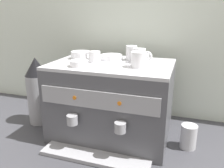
{
  "coord_description": "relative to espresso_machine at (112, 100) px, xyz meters",
  "views": [
    {
      "loc": [
        0.4,
        -1.19,
        0.72
      ],
      "look_at": [
        0.0,
        0.0,
        0.32
      ],
      "focal_mm": 36.85,
      "sensor_mm": 36.0,
      "label": 1
    }
  ],
  "objects": [
    {
      "name": "ground_plane",
      "position": [
        0.0,
        0.0,
        -0.22
      ],
      "size": [
        4.0,
        4.0,
        0.0
      ],
      "primitive_type": "plane",
      "color": "#38383D"
    },
    {
      "name": "tiled_backsplash_wall",
      "position": [
        0.0,
        0.39,
        0.28
      ],
      "size": [
        2.8,
        0.03,
        0.99
      ],
      "primitive_type": "cube",
      "color": "silver",
      "rests_on": "ground_plane"
    },
    {
      "name": "espresso_machine",
      "position": [
        0.0,
        0.0,
        0.0
      ],
      "size": [
        0.67,
        0.57,
        0.44
      ],
      "color": "#4C4C51",
      "rests_on": "ground_plane"
    },
    {
      "name": "ceramic_cup_0",
      "position": [
        0.17,
        -0.05,
        0.26
      ],
      "size": [
        0.09,
        0.12,
        0.08
      ],
      "color": "white",
      "rests_on": "espresso_machine"
    },
    {
      "name": "ceramic_cup_1",
      "position": [
        0.08,
        0.12,
        0.26
      ],
      "size": [
        0.06,
        0.11,
        0.08
      ],
      "color": "white",
      "rests_on": "espresso_machine"
    },
    {
      "name": "ceramic_cup_2",
      "position": [
        -0.11,
        -0.0,
        0.25
      ],
      "size": [
        0.1,
        0.07,
        0.06
      ],
      "color": "white",
      "rests_on": "espresso_machine"
    },
    {
      "name": "ceramic_cup_3",
      "position": [
        0.15,
        0.06,
        0.26
      ],
      "size": [
        0.11,
        0.07,
        0.08
      ],
      "color": "white",
      "rests_on": "espresso_machine"
    },
    {
      "name": "ceramic_bowl_0",
      "position": [
        -0.14,
        -0.13,
        0.24
      ],
      "size": [
        0.09,
        0.09,
        0.03
      ],
      "color": "white",
      "rests_on": "espresso_machine"
    },
    {
      "name": "ceramic_bowl_1",
      "position": [
        -0.22,
        0.06,
        0.24
      ],
      "size": [
        0.12,
        0.12,
        0.04
      ],
      "color": "white",
      "rests_on": "espresso_machine"
    },
    {
      "name": "ceramic_bowl_2",
      "position": [
        -0.03,
        0.09,
        0.24
      ],
      "size": [
        0.13,
        0.13,
        0.03
      ],
      "color": "white",
      "rests_on": "espresso_machine"
    },
    {
      "name": "coffee_grinder",
      "position": [
        -0.51,
        -0.0,
        0.0
      ],
      "size": [
        0.14,
        0.14,
        0.44
      ],
      "color": "#939399",
      "rests_on": "ground_plane"
    },
    {
      "name": "milk_pitcher",
      "position": [
        0.44,
        -0.01,
        -0.15
      ],
      "size": [
        0.09,
        0.09,
        0.13
      ],
      "primitive_type": "cylinder",
      "color": "#B7B7BC",
      "rests_on": "ground_plane"
    }
  ]
}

